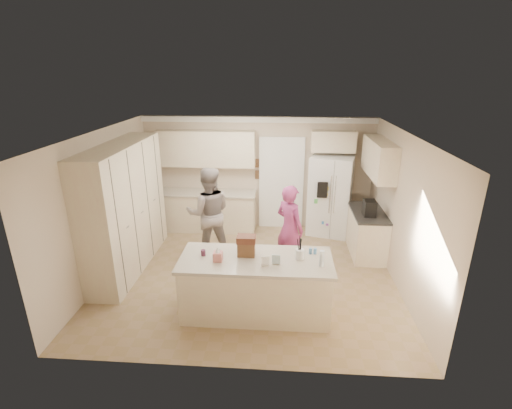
# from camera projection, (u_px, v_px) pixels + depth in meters

# --- Properties ---
(floor) EXTENTS (5.20, 4.60, 0.02)m
(floor) POSITION_uv_depth(u_px,v_px,m) (249.00, 275.00, 6.87)
(floor) COLOR #907555
(floor) RESTS_ON ground
(ceiling) EXTENTS (5.20, 4.60, 0.02)m
(ceiling) POSITION_uv_depth(u_px,v_px,m) (248.00, 133.00, 5.96)
(ceiling) COLOR white
(ceiling) RESTS_ON wall_back
(wall_back) EXTENTS (5.20, 0.02, 2.60)m
(wall_back) POSITION_uv_depth(u_px,v_px,m) (258.00, 173.00, 8.58)
(wall_back) COLOR beige
(wall_back) RESTS_ON ground
(wall_front) EXTENTS (5.20, 0.02, 2.60)m
(wall_front) POSITION_uv_depth(u_px,v_px,m) (231.00, 280.00, 4.25)
(wall_front) COLOR beige
(wall_front) RESTS_ON ground
(wall_left) EXTENTS (0.02, 4.60, 2.60)m
(wall_left) POSITION_uv_depth(u_px,v_px,m) (103.00, 205.00, 6.59)
(wall_left) COLOR beige
(wall_left) RESTS_ON ground
(wall_right) EXTENTS (0.02, 4.60, 2.60)m
(wall_right) POSITION_uv_depth(u_px,v_px,m) (403.00, 212.00, 6.24)
(wall_right) COLOR beige
(wall_right) RESTS_ON ground
(crown_back) EXTENTS (5.20, 0.08, 0.12)m
(crown_back) POSITION_uv_depth(u_px,v_px,m) (258.00, 120.00, 8.11)
(crown_back) COLOR white
(crown_back) RESTS_ON wall_back
(pantry_bank) EXTENTS (0.60, 2.60, 2.35)m
(pantry_bank) POSITION_uv_depth(u_px,v_px,m) (125.00, 208.00, 6.80)
(pantry_bank) COLOR beige
(pantry_bank) RESTS_ON floor
(back_base_cab) EXTENTS (2.20, 0.60, 0.88)m
(back_base_cab) POSITION_uv_depth(u_px,v_px,m) (208.00, 211.00, 8.66)
(back_base_cab) COLOR beige
(back_base_cab) RESTS_ON floor
(back_countertop) EXTENTS (2.24, 0.63, 0.04)m
(back_countertop) POSITION_uv_depth(u_px,v_px,m) (207.00, 193.00, 8.49)
(back_countertop) COLOR #BCB29C
(back_countertop) RESTS_ON back_base_cab
(back_upper_cab) EXTENTS (2.20, 0.35, 0.80)m
(back_upper_cab) POSITION_uv_depth(u_px,v_px,m) (206.00, 149.00, 8.27)
(back_upper_cab) COLOR beige
(back_upper_cab) RESTS_ON wall_back
(doorway_opening) EXTENTS (0.90, 0.06, 2.10)m
(doorway_opening) POSITION_uv_depth(u_px,v_px,m) (281.00, 184.00, 8.60)
(doorway_opening) COLOR black
(doorway_opening) RESTS_ON floor
(doorway_casing) EXTENTS (1.02, 0.03, 2.22)m
(doorway_casing) POSITION_uv_depth(u_px,v_px,m) (281.00, 185.00, 8.57)
(doorway_casing) COLOR white
(doorway_casing) RESTS_ON floor
(wall_frame_upper) EXTENTS (0.15, 0.02, 0.20)m
(wall_frame_upper) POSITION_uv_depth(u_px,v_px,m) (258.00, 163.00, 8.45)
(wall_frame_upper) COLOR brown
(wall_frame_upper) RESTS_ON wall_back
(wall_frame_lower) EXTENTS (0.15, 0.02, 0.20)m
(wall_frame_lower) POSITION_uv_depth(u_px,v_px,m) (258.00, 175.00, 8.55)
(wall_frame_lower) COLOR brown
(wall_frame_lower) RESTS_ON wall_back
(refrigerator) EXTENTS (1.05, 0.91, 1.80)m
(refrigerator) POSITION_uv_depth(u_px,v_px,m) (330.00, 196.00, 8.30)
(refrigerator) COLOR white
(refrigerator) RESTS_ON floor
(fridge_seam) EXTENTS (0.02, 0.02, 1.78)m
(fridge_seam) POSITION_uv_depth(u_px,v_px,m) (332.00, 201.00, 7.97)
(fridge_seam) COLOR gray
(fridge_seam) RESTS_ON refrigerator
(fridge_dispenser) EXTENTS (0.22, 0.03, 0.35)m
(fridge_dispenser) POSITION_uv_depth(u_px,v_px,m) (322.00, 190.00, 7.89)
(fridge_dispenser) COLOR black
(fridge_dispenser) RESTS_ON refrigerator
(fridge_handle_l) EXTENTS (0.02, 0.02, 0.85)m
(fridge_handle_l) POSITION_uv_depth(u_px,v_px,m) (330.00, 195.00, 7.91)
(fridge_handle_l) COLOR silver
(fridge_handle_l) RESTS_ON refrigerator
(fridge_handle_r) EXTENTS (0.02, 0.02, 0.85)m
(fridge_handle_r) POSITION_uv_depth(u_px,v_px,m) (335.00, 195.00, 7.90)
(fridge_handle_r) COLOR silver
(fridge_handle_r) RESTS_ON refrigerator
(over_fridge_cab) EXTENTS (0.95, 0.35, 0.45)m
(over_fridge_cab) POSITION_uv_depth(u_px,v_px,m) (333.00, 141.00, 8.02)
(over_fridge_cab) COLOR beige
(over_fridge_cab) RESTS_ON wall_back
(right_base_cab) EXTENTS (0.60, 1.20, 0.88)m
(right_base_cab) POSITION_uv_depth(u_px,v_px,m) (367.00, 234.00, 7.50)
(right_base_cab) COLOR beige
(right_base_cab) RESTS_ON floor
(right_countertop) EXTENTS (0.63, 1.24, 0.04)m
(right_countertop) POSITION_uv_depth(u_px,v_px,m) (368.00, 212.00, 7.34)
(right_countertop) COLOR #2D2B28
(right_countertop) RESTS_ON right_base_cab
(right_upper_cab) EXTENTS (0.35, 1.50, 0.70)m
(right_upper_cab) POSITION_uv_depth(u_px,v_px,m) (379.00, 158.00, 7.15)
(right_upper_cab) COLOR beige
(right_upper_cab) RESTS_ON wall_right
(coffee_maker) EXTENTS (0.22, 0.28, 0.30)m
(coffee_maker) POSITION_uv_depth(u_px,v_px,m) (369.00, 208.00, 7.10)
(coffee_maker) COLOR black
(coffee_maker) RESTS_ON right_countertop
(island_base) EXTENTS (2.20, 0.90, 0.88)m
(island_base) POSITION_uv_depth(u_px,v_px,m) (256.00, 287.00, 5.67)
(island_base) COLOR beige
(island_base) RESTS_ON floor
(island_top) EXTENTS (2.28, 0.96, 0.05)m
(island_top) POSITION_uv_depth(u_px,v_px,m) (256.00, 260.00, 5.51)
(island_top) COLOR #BCB29C
(island_top) RESTS_ON island_base
(utensil_crock) EXTENTS (0.13, 0.13, 0.15)m
(utensil_crock) POSITION_uv_depth(u_px,v_px,m) (300.00, 254.00, 5.48)
(utensil_crock) COLOR white
(utensil_crock) RESTS_ON island_top
(tissue_box) EXTENTS (0.13, 0.13, 0.14)m
(tissue_box) POSITION_uv_depth(u_px,v_px,m) (218.00, 256.00, 5.42)
(tissue_box) COLOR #DB7C78
(tissue_box) RESTS_ON island_top
(tissue_plume) EXTENTS (0.08, 0.08, 0.08)m
(tissue_plume) POSITION_uv_depth(u_px,v_px,m) (218.00, 250.00, 5.38)
(tissue_plume) COLOR white
(tissue_plume) RESTS_ON tissue_box
(dollhouse_body) EXTENTS (0.26, 0.18, 0.22)m
(dollhouse_body) POSITION_uv_depth(u_px,v_px,m) (246.00, 249.00, 5.57)
(dollhouse_body) COLOR brown
(dollhouse_body) RESTS_ON island_top
(dollhouse_roof) EXTENTS (0.28, 0.20, 0.10)m
(dollhouse_roof) POSITION_uv_depth(u_px,v_px,m) (246.00, 239.00, 5.51)
(dollhouse_roof) COLOR #592D1E
(dollhouse_roof) RESTS_ON dollhouse_body
(jam_jar) EXTENTS (0.07, 0.07, 0.09)m
(jam_jar) POSITION_uv_depth(u_px,v_px,m) (203.00, 253.00, 5.59)
(jam_jar) COLOR #59263F
(jam_jar) RESTS_ON island_top
(greeting_card_a) EXTENTS (0.12, 0.06, 0.16)m
(greeting_card_a) POSITION_uv_depth(u_px,v_px,m) (265.00, 261.00, 5.28)
(greeting_card_a) COLOR white
(greeting_card_a) RESTS_ON island_top
(greeting_card_b) EXTENTS (0.12, 0.05, 0.16)m
(greeting_card_b) POSITION_uv_depth(u_px,v_px,m) (276.00, 259.00, 5.31)
(greeting_card_b) COLOR silver
(greeting_card_b) RESTS_ON island_top
(water_bottle) EXTENTS (0.07, 0.07, 0.24)m
(water_bottle) POSITION_uv_depth(u_px,v_px,m) (322.00, 259.00, 5.26)
(water_bottle) COLOR silver
(water_bottle) RESTS_ON island_top
(shaker_salt) EXTENTS (0.05, 0.05, 0.09)m
(shaker_salt) POSITION_uv_depth(u_px,v_px,m) (311.00, 251.00, 5.64)
(shaker_salt) COLOR #4E80B4
(shaker_salt) RESTS_ON island_top
(shaker_pepper) EXTENTS (0.05, 0.05, 0.09)m
(shaker_pepper) POSITION_uv_depth(u_px,v_px,m) (315.00, 251.00, 5.63)
(shaker_pepper) COLOR #4E80B4
(shaker_pepper) RESTS_ON island_top
(teen_boy) EXTENTS (1.01, 0.86, 1.84)m
(teen_boy) POSITION_uv_depth(u_px,v_px,m) (209.00, 213.00, 7.26)
(teen_boy) COLOR gray
(teen_boy) RESTS_ON floor
(teen_girl) EXTENTS (0.71, 0.69, 1.64)m
(teen_girl) POSITION_uv_depth(u_px,v_px,m) (290.00, 228.00, 6.82)
(teen_girl) COLOR #B7448C
(teen_girl) RESTS_ON floor
(fridge_magnets) EXTENTS (0.76, 0.02, 1.44)m
(fridge_magnets) POSITION_uv_depth(u_px,v_px,m) (332.00, 201.00, 7.96)
(fridge_magnets) COLOR tan
(fridge_magnets) RESTS_ON refrigerator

